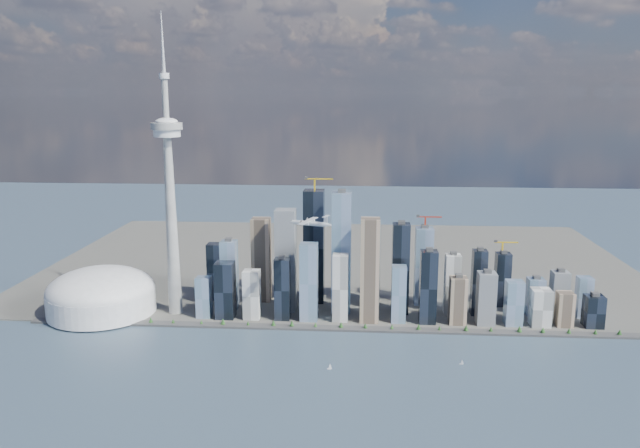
# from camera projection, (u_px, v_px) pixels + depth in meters

# --- Properties ---
(ground) EXTENTS (4000.00, 4000.00, 0.00)m
(ground) POSITION_uv_depth(u_px,v_px,m) (321.00, 396.00, 868.15)
(ground) COLOR #2E4450
(ground) RESTS_ON ground
(seawall) EXTENTS (1100.00, 22.00, 4.00)m
(seawall) POSITION_uv_depth(u_px,v_px,m) (331.00, 328.00, 1111.73)
(seawall) COLOR #383838
(seawall) RESTS_ON ground
(land) EXTENTS (1400.00, 900.00, 3.00)m
(land) POSITION_uv_depth(u_px,v_px,m) (341.00, 262.00, 1551.03)
(land) COLOR #4C4C47
(land) RESTS_ON ground
(shoreline_trees) EXTENTS (960.53, 7.20, 8.80)m
(shoreline_trees) POSITION_uv_depth(u_px,v_px,m) (331.00, 325.00, 1110.33)
(shoreline_trees) COLOR #3F2D1E
(shoreline_trees) RESTS_ON seawall
(skyscraper_cluster) EXTENTS (736.00, 142.00, 251.62)m
(skyscraper_cluster) POSITION_uv_depth(u_px,v_px,m) (365.00, 274.00, 1176.66)
(skyscraper_cluster) COLOR black
(skyscraper_cluster) RESTS_ON land
(needle_tower) EXTENTS (56.00, 56.00, 550.50)m
(needle_tower) POSITION_uv_depth(u_px,v_px,m) (170.00, 192.00, 1142.68)
(needle_tower) COLOR gray
(needle_tower) RESTS_ON land
(dome_stadium) EXTENTS (200.00, 200.00, 86.00)m
(dome_stadium) POSITION_uv_depth(u_px,v_px,m) (101.00, 294.00, 1183.15)
(dome_stadium) COLOR silver
(dome_stadium) RESTS_ON land
(airplane) EXTENTS (73.74, 65.90, 18.39)m
(airplane) POSITION_uv_depth(u_px,v_px,m) (310.00, 223.00, 1039.07)
(airplane) COLOR silver
(airplane) RESTS_ON ground
(sailboat_west) EXTENTS (7.49, 2.19, 10.42)m
(sailboat_west) POSITION_uv_depth(u_px,v_px,m) (330.00, 367.00, 950.98)
(sailboat_west) COLOR silver
(sailboat_west) RESTS_ON ground
(sailboat_east) EXTENTS (6.72, 3.04, 9.30)m
(sailboat_east) POSITION_uv_depth(u_px,v_px,m) (462.00, 363.00, 967.90)
(sailboat_east) COLOR silver
(sailboat_east) RESTS_ON ground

